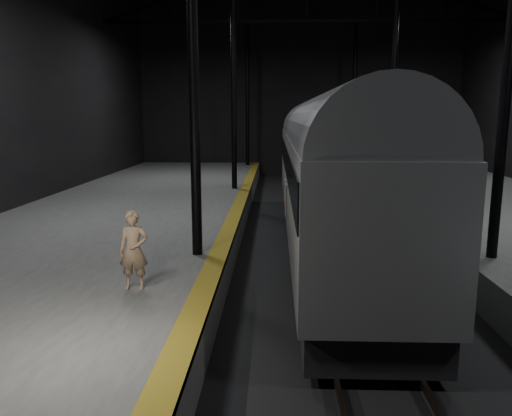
{
  "coord_description": "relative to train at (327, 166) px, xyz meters",
  "views": [
    {
      "loc": [
        -1.78,
        -16.6,
        4.58
      ],
      "look_at": [
        -2.31,
        -2.71,
        2.0
      ],
      "focal_mm": 35.0,
      "sensor_mm": 36.0,
      "label": 1
    }
  ],
  "objects": [
    {
      "name": "ground",
      "position": [
        0.0,
        -0.55,
        -2.86
      ],
      "size": [
        44.0,
        44.0,
        0.0
      ],
      "primitive_type": "plane",
      "color": "black",
      "rests_on": "ground"
    },
    {
      "name": "platform_left",
      "position": [
        -7.5,
        -0.55,
        -2.36
      ],
      "size": [
        9.0,
        43.8,
        1.0
      ],
      "primitive_type": "cube",
      "color": "#4D4D4B",
      "rests_on": "ground"
    },
    {
      "name": "woman",
      "position": [
        -4.69,
        -7.26,
        -1.03
      ],
      "size": [
        0.61,
        0.41,
        1.67
      ],
      "primitive_type": "imported",
      "rotation": [
        0.0,
        0.0,
        0.02
      ],
      "color": "tan",
      "rests_on": "platform_left"
    },
    {
      "name": "tactile_strip",
      "position": [
        -3.25,
        -0.55,
        -1.86
      ],
      "size": [
        0.5,
        43.8,
        0.01
      ],
      "primitive_type": "cube",
      "color": "olive",
      "rests_on": "platform_left"
    },
    {
      "name": "track",
      "position": [
        0.0,
        -0.55,
        -2.8
      ],
      "size": [
        2.4,
        43.0,
        0.24
      ],
      "color": "#3F3328",
      "rests_on": "ground"
    },
    {
      "name": "train",
      "position": [
        0.0,
        0.0,
        0.0
      ],
      "size": [
        2.88,
        19.21,
        5.13
      ],
      "color": "#A6A9AE",
      "rests_on": "ground"
    }
  ]
}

